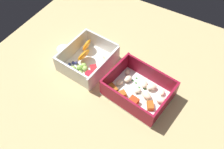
% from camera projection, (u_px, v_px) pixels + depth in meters
% --- Properties ---
extents(table_surface, '(0.80, 0.80, 0.02)m').
position_uv_depth(table_surface, '(110.00, 79.00, 0.73)').
color(table_surface, tan).
rests_on(table_surface, ground).
extents(pasta_container, '(0.19, 0.16, 0.06)m').
position_uv_depth(pasta_container, '(138.00, 91.00, 0.67)').
color(pasta_container, white).
rests_on(pasta_container, table_surface).
extents(fruit_bowl, '(0.15, 0.17, 0.06)m').
position_uv_depth(fruit_bowl, '(88.00, 60.00, 0.74)').
color(fruit_bowl, white).
rests_on(fruit_bowl, table_surface).
extents(paper_cup_liner, '(0.04, 0.04, 0.02)m').
position_uv_depth(paper_cup_liner, '(63.00, 51.00, 0.78)').
color(paper_cup_liner, white).
rests_on(paper_cup_liner, table_surface).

